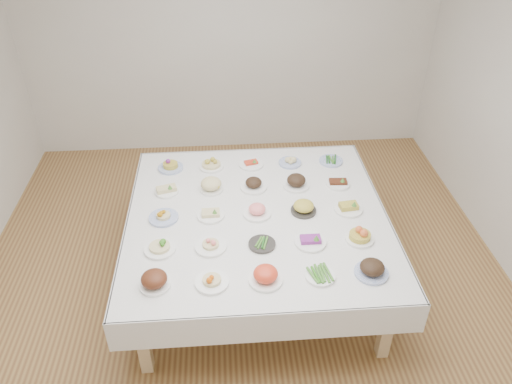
{
  "coord_description": "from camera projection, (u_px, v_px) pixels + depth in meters",
  "views": [
    {
      "loc": [
        -0.14,
        -3.41,
        3.37
      ],
      "look_at": [
        0.13,
        0.11,
        0.88
      ],
      "focal_mm": 35.0,
      "sensor_mm": 36.0,
      "label": 1
    }
  ],
  "objects": [
    {
      "name": "dish_17",
      "position": [
        254.0,
        183.0,
        4.56
      ],
      "size": [
        0.24,
        0.24,
        0.13
      ],
      "color": "white",
      "rests_on": "display_table"
    },
    {
      "name": "dish_8",
      "position": [
        311.0,
        238.0,
        3.94
      ],
      "size": [
        0.25,
        0.25,
        0.12
      ],
      "color": "white",
      "rests_on": "display_table"
    },
    {
      "name": "dish_3",
      "position": [
        320.0,
        275.0,
        3.64
      ],
      "size": [
        0.23,
        0.22,
        0.06
      ],
      "color": "white",
      "rests_on": "display_table"
    },
    {
      "name": "dish_1",
      "position": [
        212.0,
        277.0,
        3.57
      ],
      "size": [
        0.25,
        0.25,
        0.13
      ],
      "color": "white",
      "rests_on": "display_table"
    },
    {
      "name": "dish_9",
      "position": [
        360.0,
        233.0,
        3.96
      ],
      "size": [
        0.23,
        0.23,
        0.14
      ],
      "color": "white",
      "rests_on": "display_table"
    },
    {
      "name": "dish_6",
      "position": [
        211.0,
        243.0,
        3.89
      ],
      "size": [
        0.25,
        0.25,
        0.12
      ],
      "color": "white",
      "rests_on": "display_table"
    },
    {
      "name": "dish_23",
      "position": [
        290.0,
        161.0,
        4.92
      ],
      "size": [
        0.22,
        0.22,
        0.08
      ],
      "color": "#4C66B2",
      "rests_on": "display_table"
    },
    {
      "name": "dish_10",
      "position": [
        163.0,
        214.0,
        4.19
      ],
      "size": [
        0.25,
        0.25,
        0.11
      ],
      "color": "#4C66B2",
      "rests_on": "display_table"
    },
    {
      "name": "dish_14",
      "position": [
        349.0,
        205.0,
        4.29
      ],
      "size": [
        0.24,
        0.24,
        0.11
      ],
      "color": "white",
      "rests_on": "display_table"
    },
    {
      "name": "dish_15",
      "position": [
        166.0,
        189.0,
        4.51
      ],
      "size": [
        0.21,
        0.21,
        0.1
      ],
      "color": "white",
      "rests_on": "display_table"
    },
    {
      "name": "dish_20",
      "position": [
        170.0,
        164.0,
        4.83
      ],
      "size": [
        0.24,
        0.24,
        0.13
      ],
      "color": "#4C66B2",
      "rests_on": "display_table"
    },
    {
      "name": "dish_18",
      "position": [
        296.0,
        180.0,
        4.58
      ],
      "size": [
        0.25,
        0.25,
        0.15
      ],
      "color": "white",
      "rests_on": "display_table"
    },
    {
      "name": "dish_24",
      "position": [
        331.0,
        160.0,
        4.96
      ],
      "size": [
        0.23,
        0.23,
        0.05
      ],
      "color": "#4C66B2",
      "rests_on": "display_table"
    },
    {
      "name": "dish_4",
      "position": [
        372.0,
        267.0,
        3.65
      ],
      "size": [
        0.25,
        0.25,
        0.14
      ],
      "color": "#4C66B2",
      "rests_on": "display_table"
    },
    {
      "name": "dish_5",
      "position": [
        159.0,
        244.0,
        3.86
      ],
      "size": [
        0.25,
        0.25,
        0.13
      ],
      "color": "white",
      "rests_on": "display_table"
    },
    {
      "name": "dish_0",
      "position": [
        154.0,
        280.0,
        3.55
      ],
      "size": [
        0.22,
        0.22,
        0.13
      ],
      "color": "white",
      "rests_on": "display_table"
    },
    {
      "name": "display_table",
      "position": [
        257.0,
        220.0,
        4.31
      ],
      "size": [
        2.23,
        2.23,
        0.75
      ],
      "color": "white",
      "rests_on": "ground"
    },
    {
      "name": "dish_21",
      "position": [
        211.0,
        162.0,
        4.85
      ],
      "size": [
        0.26,
        0.26,
        0.14
      ],
      "color": "white",
      "rests_on": "display_table"
    },
    {
      "name": "dish_7",
      "position": [
        262.0,
        244.0,
        3.93
      ],
      "size": [
        0.21,
        0.21,
        0.05
      ],
      "color": "#2D2B28",
      "rests_on": "display_table"
    },
    {
      "name": "dish_16",
      "position": [
        211.0,
        184.0,
        4.53
      ],
      "size": [
        0.23,
        0.23,
        0.14
      ],
      "color": "white",
      "rests_on": "display_table"
    },
    {
      "name": "dish_2",
      "position": [
        266.0,
        274.0,
        3.59
      ],
      "size": [
        0.25,
        0.25,
        0.14
      ],
      "color": "white",
      "rests_on": "display_table"
    },
    {
      "name": "dish_19",
      "position": [
        338.0,
        181.0,
        4.62
      ],
      "size": [
        0.22,
        0.22,
        0.1
      ],
      "color": "white",
      "rests_on": "display_table"
    },
    {
      "name": "dish_11",
      "position": [
        211.0,
        213.0,
        4.22
      ],
      "size": [
        0.23,
        0.23,
        0.1
      ],
      "color": "white",
      "rests_on": "display_table"
    },
    {
      "name": "dish_12",
      "position": [
        257.0,
        209.0,
        4.24
      ],
      "size": [
        0.24,
        0.24,
        0.13
      ],
      "color": "white",
      "rests_on": "display_table"
    },
    {
      "name": "room_envelope",
      "position": [
        239.0,
        96.0,
        3.67
      ],
      "size": [
        5.02,
        5.02,
        2.81
      ],
      "color": "olive",
      "rests_on": "ground"
    },
    {
      "name": "dish_13",
      "position": [
        304.0,
        206.0,
        4.27
      ],
      "size": [
        0.23,
        0.23,
        0.13
      ],
      "color": "#2D2B28",
      "rests_on": "display_table"
    },
    {
      "name": "dish_22",
      "position": [
        251.0,
        162.0,
        4.9
      ],
      "size": [
        0.24,
        0.24,
        0.1
      ],
      "color": "white",
      "rests_on": "display_table"
    }
  ]
}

